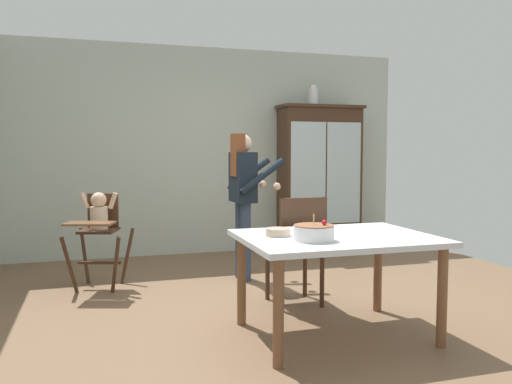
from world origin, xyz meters
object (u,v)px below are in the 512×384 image
Objects in this scene: china_cabinet at (319,178)px; dining_table at (336,248)px; birthday_cake at (314,233)px; dining_chair_far_side at (299,243)px; adult_person at (244,188)px; high_chair_with_toddler at (99,222)px; ceramic_vase at (313,96)px; serving_bowl at (278,232)px.

dining_table is (-1.28, -3.13, -0.34)m from china_cabinet.
birthday_cake is 0.29× the size of dining_chair_far_side.
adult_person is 5.47× the size of birthday_cake.
high_chair_with_toddler is at bearing 130.59° from dining_table.
adult_person is 1.86m from dining_table.
china_cabinet is 3.40m from dining_table.
birthday_cake is (-1.42, -3.29, -1.29)m from ceramic_vase.
high_chair_with_toddler is (-2.81, -1.23, -1.43)m from ceramic_vase.
adult_person is (-1.35, -1.32, -1.12)m from ceramic_vase.
high_chair_with_toddler is at bearing -36.14° from dining_chair_far_side.
dining_chair_far_side reaches higher than serving_bowl.
serving_bowl is (-0.23, -1.71, -0.20)m from adult_person.
china_cabinet is 10.92× the size of serving_bowl.
china_cabinet is at bearing 60.79° from serving_bowl.
dining_chair_far_side reaches higher than high_chair_with_toddler.
high_chair_with_toddler is 2.18m from serving_bowl.
adult_person is 1.98m from birthday_cake.
ceramic_vase is 0.96× the size of birthday_cake.
china_cabinet is 7.28× the size of ceramic_vase.
high_chair_with_toddler is (-2.91, -1.23, -0.33)m from china_cabinet.
serving_bowl is (-1.59, -3.03, -1.32)m from ceramic_vase.
birthday_cake is at bearing 73.59° from dining_chair_far_side.
ceramic_vase is 3.65m from dining_table.
ceramic_vase is at bearing -49.01° from adult_person.
high_chair_with_toddler reaches higher than birthday_cake.
adult_person is 1.17m from dining_chair_far_side.
dining_chair_far_side is (0.18, -1.08, -0.41)m from adult_person.
high_chair_with_toddler is 0.62× the size of adult_person.
adult_person is at bearing 82.22° from serving_bowl.
serving_bowl is at bearing 123.01° from birthday_cake.
dining_chair_far_side is (1.64, -1.17, -0.10)m from high_chair_with_toddler.
china_cabinet is 1.28× the size of adult_person.
dining_table is at bearing 31.28° from birthday_cake.
china_cabinet is 2.75m from dining_chair_far_side.
serving_bowl is at bearing -38.07° from high_chair_with_toddler.
high_chair_with_toddler is 2.02m from dining_chair_far_side.
birthday_cake is 1.56× the size of serving_bowl.
dining_table is at bearing -31.71° from high_chair_with_toddler.
birthday_cake is at bearing -56.99° from serving_bowl.
high_chair_with_toddler is 5.28× the size of serving_bowl.
ceramic_vase is at bearing 66.61° from birthday_cake.
ceramic_vase is at bearing 177.90° from china_cabinet.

